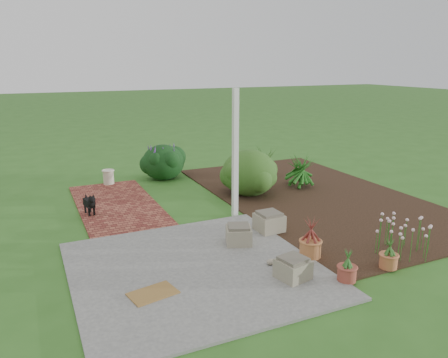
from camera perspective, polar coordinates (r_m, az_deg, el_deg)
name	(u,v)px	position (r m, az deg, el deg)	size (l,w,h in m)	color
ground	(223,220)	(8.50, -0.10, -5.35)	(80.00, 80.00, 0.00)	#30641F
concrete_patio	(195,269)	(6.57, -3.77, -11.61)	(3.50, 3.50, 0.04)	#61605E
brick_path	(117,204)	(9.61, -13.81, -3.24)	(1.60, 3.50, 0.04)	maroon
garden_bed	(314,196)	(10.12, 11.69, -2.20)	(4.00, 7.00, 0.03)	black
veranda_post	(235,154)	(8.37, 1.48, 3.23)	(0.10, 0.10, 2.50)	white
stone_trough_near	(293,269)	(6.28, 8.99, -11.54)	(0.40, 0.40, 0.27)	#79735A
stone_trough_mid	(239,235)	(7.31, 1.92, -7.38)	(0.41, 0.41, 0.27)	#767059
stone_trough_far	(269,222)	(7.88, 5.91, -5.67)	(0.44, 0.44, 0.30)	gray
coir_doormat	(153,293)	(5.95, -9.28, -14.51)	(0.61, 0.39, 0.02)	brown
black_dog	(90,203)	(8.99, -17.14, -2.96)	(0.20, 0.48, 0.42)	black
cream_ceramic_urn	(109,177)	(11.14, -14.85, 0.25)	(0.26, 0.26, 0.35)	beige
evergreen_shrub	(249,172)	(9.90, 3.32, 0.98)	(1.24, 1.24, 1.06)	#15370C
agapanthus_clump_back	(300,168)	(10.67, 9.90, 1.49)	(1.05, 1.05, 0.94)	#0E390D
agapanthus_clump_front	(264,160)	(11.57, 5.23, 2.53)	(0.98, 0.98, 0.87)	#113913
pink_flower_patch	(404,235)	(7.49, 22.40, -6.74)	(0.93, 0.93, 0.60)	#113D0F
terracotta_pot_bronze	(310,248)	(6.99, 11.20, -8.88)	(0.33, 0.33, 0.27)	#AE6A3A
terracotta_pot_small_left	(388,261)	(6.96, 20.69, -9.98)	(0.25, 0.25, 0.21)	#B7653E
terracotta_pot_small_right	(347,274)	(6.39, 15.75, -11.80)	(0.26, 0.26, 0.22)	brown
purple_flowering_bush	(163,161)	(11.45, -7.96, 2.30)	(1.09, 1.09, 0.93)	black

